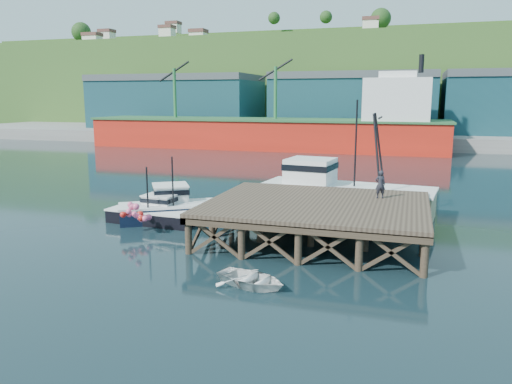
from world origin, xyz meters
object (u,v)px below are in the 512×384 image
at_px(boat_navy, 172,206).
at_px(trawler, 342,191).
at_px(boat_black, 156,212).
at_px(dinghy, 252,279).
at_px(dockworker, 380,184).

xyz_separation_m(boat_navy, trawler, (10.41, 4.79, 0.74)).
height_order(boat_black, dinghy, boat_black).
relative_size(boat_navy, dockworker, 4.35).
bearing_deg(dockworker, boat_navy, -16.07).
distance_m(boat_navy, dockworker, 13.30).
relative_size(trawler, dockworker, 7.37).
distance_m(boat_black, dinghy, 12.72).
height_order(trawler, dinghy, trawler).
height_order(boat_navy, dockworker, boat_navy).
bearing_deg(boat_navy, trawler, -7.29).
relative_size(dinghy, dockworker, 1.95).
xyz_separation_m(boat_navy, boat_black, (-0.65, -1.02, -0.18)).
bearing_deg(dinghy, boat_black, 65.15).
xyz_separation_m(boat_navy, dockworker, (13.13, 0.39, 2.08)).
xyz_separation_m(boat_black, dockworker, (13.79, 1.41, 2.26)).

